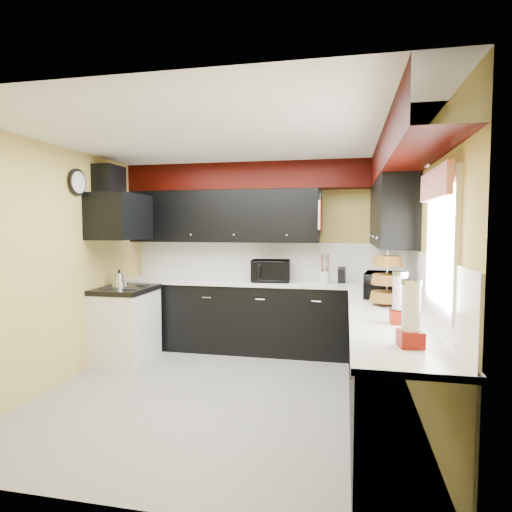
{
  "coord_description": "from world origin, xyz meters",
  "views": [
    {
      "loc": [
        1.15,
        -4.0,
        1.67
      ],
      "look_at": [
        0.16,
        0.67,
        1.33
      ],
      "focal_mm": 30.0,
      "sensor_mm": 36.0,
      "label": 1
    }
  ],
  "objects_px": {
    "utensil_crock": "(325,278)",
    "kettle": "(119,280)",
    "microwave": "(381,285)",
    "toaster_oven": "(271,271)",
    "knife_block": "(342,275)"
  },
  "relations": [
    {
      "from": "utensil_crock",
      "to": "knife_block",
      "type": "height_order",
      "value": "knife_block"
    },
    {
      "from": "microwave",
      "to": "utensil_crock",
      "type": "distance_m",
      "value": 1.13
    },
    {
      "from": "utensil_crock",
      "to": "kettle",
      "type": "xyz_separation_m",
      "value": [
        -2.49,
        -0.65,
        -0.01
      ]
    },
    {
      "from": "utensil_crock",
      "to": "knife_block",
      "type": "distance_m",
      "value": 0.23
    },
    {
      "from": "toaster_oven",
      "to": "microwave",
      "type": "xyz_separation_m",
      "value": [
        1.32,
        -0.99,
        -0.02
      ]
    },
    {
      "from": "knife_block",
      "to": "utensil_crock",
      "type": "bearing_deg",
      "value": -152.24
    },
    {
      "from": "toaster_oven",
      "to": "utensil_crock",
      "type": "relative_size",
      "value": 3.27
    },
    {
      "from": "toaster_oven",
      "to": "knife_block",
      "type": "height_order",
      "value": "toaster_oven"
    },
    {
      "from": "microwave",
      "to": "kettle",
      "type": "height_order",
      "value": "microwave"
    },
    {
      "from": "kettle",
      "to": "toaster_oven",
      "type": "bearing_deg",
      "value": 21.17
    },
    {
      "from": "toaster_oven",
      "to": "microwave",
      "type": "relative_size",
      "value": 1.07
    },
    {
      "from": "toaster_oven",
      "to": "microwave",
      "type": "bearing_deg",
      "value": -41.65
    },
    {
      "from": "utensil_crock",
      "to": "knife_block",
      "type": "bearing_deg",
      "value": 22.12
    },
    {
      "from": "microwave",
      "to": "kettle",
      "type": "bearing_deg",
      "value": 92.15
    },
    {
      "from": "microwave",
      "to": "knife_block",
      "type": "distance_m",
      "value": 1.11
    }
  ]
}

